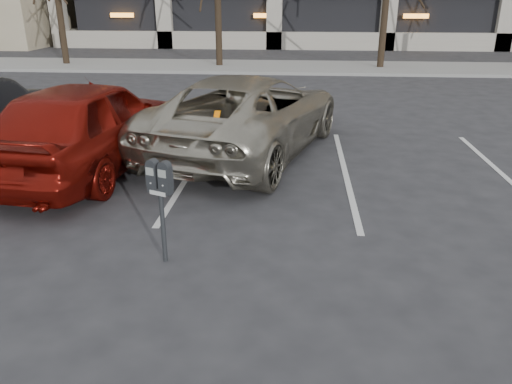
# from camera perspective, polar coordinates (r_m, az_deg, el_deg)

# --- Properties ---
(ground) EXTENTS (140.00, 140.00, 0.00)m
(ground) POSITION_cam_1_polar(r_m,az_deg,el_deg) (7.05, 0.26, -3.55)
(ground) COLOR #28282B
(ground) RESTS_ON ground
(sidewalk) EXTENTS (80.00, 4.00, 0.12)m
(sidewalk) POSITION_cam_1_polar(r_m,az_deg,el_deg) (22.56, 3.59, 14.06)
(sidewalk) COLOR gray
(sidewalk) RESTS_ON ground
(stall_lines) EXTENTS (16.90, 5.20, 0.00)m
(stall_lines) POSITION_cam_1_polar(r_m,az_deg,el_deg) (9.36, -7.20, 2.79)
(stall_lines) COLOR silver
(stall_lines) RESTS_ON ground
(parking_meter) EXTENTS (0.34, 0.23, 1.25)m
(parking_meter) POSITION_cam_1_polar(r_m,az_deg,el_deg) (5.78, -10.91, 0.57)
(parking_meter) COLOR black
(parking_meter) RESTS_ON ground
(suv_silver) EXTENTS (4.10, 6.14, 1.57)m
(suv_silver) POSITION_cam_1_polar(r_m,az_deg,el_deg) (10.08, -0.98, 8.92)
(suv_silver) COLOR #AEA794
(suv_silver) RESTS_ON ground
(car_red) EXTENTS (2.51, 5.11, 1.68)m
(car_red) POSITION_cam_1_polar(r_m,az_deg,el_deg) (9.47, -18.58, 7.31)
(car_red) COLOR maroon
(car_red) RESTS_ON ground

